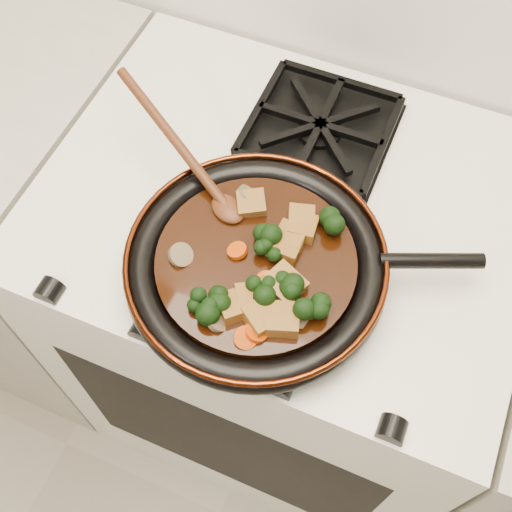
% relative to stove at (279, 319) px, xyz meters
% --- Properties ---
extents(stove, '(0.76, 0.60, 0.90)m').
position_rel_stove_xyz_m(stove, '(0.00, 0.00, 0.00)').
color(stove, white).
rests_on(stove, ground).
extents(burner_grate_front, '(0.23, 0.23, 0.03)m').
position_rel_stove_xyz_m(burner_grate_front, '(0.00, -0.14, 0.46)').
color(burner_grate_front, black).
rests_on(burner_grate_front, stove).
extents(burner_grate_back, '(0.23, 0.23, 0.03)m').
position_rel_stove_xyz_m(burner_grate_back, '(0.00, 0.14, 0.46)').
color(burner_grate_back, black).
rests_on(burner_grate_back, stove).
extents(skillet, '(0.47, 0.36, 0.05)m').
position_rel_stove_xyz_m(skillet, '(0.01, -0.15, 0.49)').
color(skillet, black).
rests_on(skillet, burner_grate_front).
extents(braising_sauce, '(0.27, 0.27, 0.02)m').
position_rel_stove_xyz_m(braising_sauce, '(0.01, -0.15, 0.50)').
color(braising_sauce, black).
rests_on(braising_sauce, skillet).
extents(tofu_cube_0, '(0.06, 0.06, 0.03)m').
position_rel_stove_xyz_m(tofu_cube_0, '(0.05, -0.23, 0.52)').
color(tofu_cube_0, brown).
rests_on(tofu_cube_0, braising_sauce).
extents(tofu_cube_1, '(0.04, 0.04, 0.02)m').
position_rel_stove_xyz_m(tofu_cube_1, '(0.04, -0.10, 0.52)').
color(tofu_cube_1, brown).
rests_on(tofu_cube_1, braising_sauce).
extents(tofu_cube_2, '(0.05, 0.05, 0.03)m').
position_rel_stove_xyz_m(tofu_cube_2, '(0.04, -0.07, 0.52)').
color(tofu_cube_2, brown).
rests_on(tofu_cube_2, braising_sauce).
extents(tofu_cube_3, '(0.04, 0.04, 0.02)m').
position_rel_stove_xyz_m(tofu_cube_3, '(0.05, -0.08, 0.52)').
color(tofu_cube_3, brown).
rests_on(tofu_cube_3, braising_sauce).
extents(tofu_cube_4, '(0.04, 0.04, 0.03)m').
position_rel_stove_xyz_m(tofu_cube_4, '(0.04, -0.12, 0.52)').
color(tofu_cube_4, brown).
rests_on(tofu_cube_4, braising_sauce).
extents(tofu_cube_5, '(0.05, 0.05, 0.03)m').
position_rel_stove_xyz_m(tofu_cube_5, '(-0.03, -0.07, 0.52)').
color(tofu_cube_5, brown).
rests_on(tofu_cube_5, braising_sauce).
extents(tofu_cube_6, '(0.06, 0.06, 0.03)m').
position_rel_stove_xyz_m(tofu_cube_6, '(0.06, -0.17, 0.52)').
color(tofu_cube_6, brown).
rests_on(tofu_cube_6, braising_sauce).
extents(tofu_cube_7, '(0.05, 0.05, 0.02)m').
position_rel_stove_xyz_m(tofu_cube_7, '(0.02, -0.21, 0.52)').
color(tofu_cube_7, brown).
rests_on(tofu_cube_7, braising_sauce).
extents(tofu_cube_8, '(0.06, 0.06, 0.03)m').
position_rel_stove_xyz_m(tofu_cube_8, '(0.01, -0.23, 0.52)').
color(tofu_cube_8, brown).
rests_on(tofu_cube_8, braising_sauce).
extents(tofu_cube_9, '(0.05, 0.06, 0.03)m').
position_rel_stove_xyz_m(tofu_cube_9, '(0.08, -0.22, 0.52)').
color(tofu_cube_9, brown).
rests_on(tofu_cube_9, braising_sauce).
extents(broccoli_floret_0, '(0.08, 0.09, 0.06)m').
position_rel_stove_xyz_m(broccoli_floret_0, '(-0.02, -0.23, 0.52)').
color(broccoli_floret_0, black).
rests_on(broccoli_floret_0, braising_sauce).
extents(broccoli_floret_1, '(0.08, 0.07, 0.07)m').
position_rel_stove_xyz_m(broccoli_floret_1, '(0.11, -0.20, 0.52)').
color(broccoli_floret_1, black).
rests_on(broccoli_floret_1, braising_sauce).
extents(broccoli_floret_2, '(0.09, 0.09, 0.07)m').
position_rel_stove_xyz_m(broccoli_floret_2, '(-0.02, -0.24, 0.52)').
color(broccoli_floret_2, black).
rests_on(broccoli_floret_2, braising_sauce).
extents(broccoli_floret_3, '(0.08, 0.07, 0.06)m').
position_rel_stove_xyz_m(broccoli_floret_3, '(0.08, -0.06, 0.52)').
color(broccoli_floret_3, black).
rests_on(broccoli_floret_3, braising_sauce).
extents(broccoli_floret_4, '(0.09, 0.09, 0.07)m').
position_rel_stove_xyz_m(broccoli_floret_4, '(0.02, -0.13, 0.52)').
color(broccoli_floret_4, black).
rests_on(broccoli_floret_4, braising_sauce).
extents(broccoli_floret_5, '(0.09, 0.09, 0.07)m').
position_rel_stove_xyz_m(broccoli_floret_5, '(0.04, -0.19, 0.52)').
color(broccoli_floret_5, black).
rests_on(broccoli_floret_5, braising_sauce).
extents(broccoli_floret_6, '(0.08, 0.07, 0.07)m').
position_rel_stove_xyz_m(broccoli_floret_6, '(0.07, -0.17, 0.52)').
color(broccoli_floret_6, black).
rests_on(broccoli_floret_6, braising_sauce).
extents(carrot_coin_0, '(0.03, 0.03, 0.02)m').
position_rel_stove_xyz_m(carrot_coin_0, '(0.05, -0.25, 0.51)').
color(carrot_coin_0, '#C63C05').
rests_on(carrot_coin_0, braising_sauce).
extents(carrot_coin_1, '(0.03, 0.03, 0.02)m').
position_rel_stove_xyz_m(carrot_coin_1, '(0.03, -0.17, 0.51)').
color(carrot_coin_1, '#C63C05').
rests_on(carrot_coin_1, braising_sauce).
extents(carrot_coin_2, '(0.03, 0.03, 0.01)m').
position_rel_stove_xyz_m(carrot_coin_2, '(-0.02, -0.15, 0.51)').
color(carrot_coin_2, '#C63C05').
rests_on(carrot_coin_2, braising_sauce).
extents(carrot_coin_3, '(0.03, 0.03, 0.02)m').
position_rel_stove_xyz_m(carrot_coin_3, '(0.04, -0.26, 0.51)').
color(carrot_coin_3, '#C63C05').
rests_on(carrot_coin_3, braising_sauce).
extents(mushroom_slice_0, '(0.04, 0.04, 0.03)m').
position_rel_stove_xyz_m(mushroom_slice_0, '(0.09, -0.20, 0.52)').
color(mushroom_slice_0, brown).
rests_on(mushroom_slice_0, braising_sauce).
extents(mushroom_slice_1, '(0.04, 0.04, 0.02)m').
position_rel_stove_xyz_m(mushroom_slice_1, '(-0.08, -0.18, 0.52)').
color(mushroom_slice_1, brown).
rests_on(mushroom_slice_1, braising_sauce).
extents(mushroom_slice_2, '(0.04, 0.04, 0.03)m').
position_rel_stove_xyz_m(mushroom_slice_2, '(-0.00, -0.25, 0.52)').
color(mushroom_slice_2, brown).
rests_on(mushroom_slice_2, braising_sauce).
extents(mushroom_slice_3, '(0.05, 0.05, 0.03)m').
position_rel_stove_xyz_m(mushroom_slice_3, '(-0.04, -0.06, 0.52)').
color(mushroom_slice_3, brown).
rests_on(mushroom_slice_3, braising_sauce).
extents(wooden_spoon, '(0.16, 0.10, 0.26)m').
position_rel_stove_xyz_m(wooden_spoon, '(-0.12, -0.06, 0.53)').
color(wooden_spoon, '#4F2511').
rests_on(wooden_spoon, braising_sauce).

